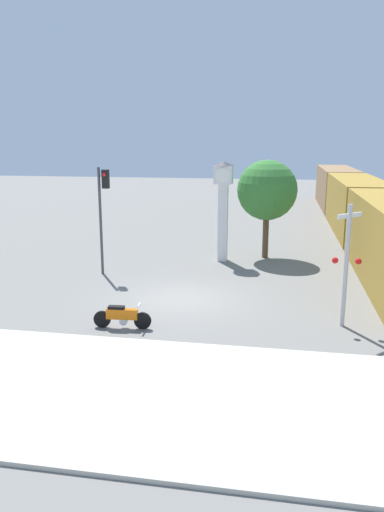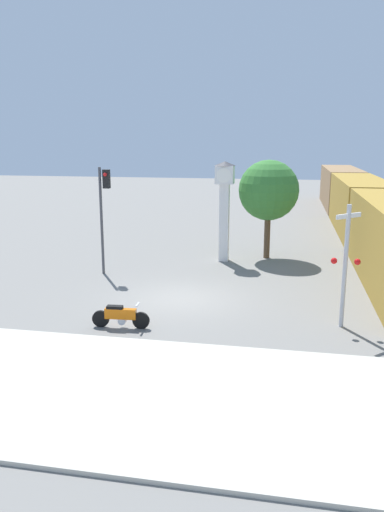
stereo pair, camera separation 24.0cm
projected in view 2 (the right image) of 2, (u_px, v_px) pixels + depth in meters
The scene contains 8 objects.
ground_plane at pixel (180, 299), 18.76m from camera, with size 120.00×120.00×0.00m, color slate.
sidewalk_strip at pixel (116, 390), 11.81m from camera, with size 36.00×6.00×0.10m.
motorcycle at pixel (120, 316), 15.78m from camera, with size 1.86×0.40×0.82m.
clock_tower at pixel (225, 196), 23.98m from camera, with size 1.03×1.03×4.84m.
freight_train at pixel (359, 205), 32.30m from camera, with size 2.80×37.67×3.40m.
traffic_light at pixel (104, 202), 21.61m from camera, with size 0.50×0.35×4.70m.
railroad_crossing_signal at pixel (345, 262), 15.50m from camera, with size 0.90×0.82×3.93m.
street_tree at pixel (269, 191), 24.54m from camera, with size 2.97×2.97×4.90m.
Camera 2 is at (3.82, -17.50, 5.83)m, focal length 35.00 mm.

